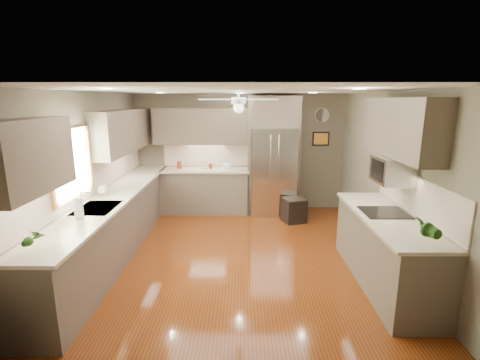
{
  "coord_description": "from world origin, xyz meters",
  "views": [
    {
      "loc": [
        0.05,
        -5.02,
        2.39
      ],
      "look_at": [
        0.02,
        0.6,
        1.07
      ],
      "focal_mm": 26.0,
      "sensor_mm": 36.0,
      "label": 1
    }
  ],
  "objects_px": {
    "canister_c": "(204,165)",
    "soap_bottle": "(104,189)",
    "potted_plant_left": "(33,238)",
    "potted_plant_right": "(426,228)",
    "stool": "(294,210)",
    "bowl": "(227,168)",
    "refrigerator": "(273,158)",
    "microwave": "(393,170)",
    "canister_a": "(179,165)",
    "canister_d": "(210,166)",
    "paper_towel": "(79,207)"
  },
  "relations": [
    {
      "from": "canister_c",
      "to": "soap_bottle",
      "type": "relative_size",
      "value": 0.93
    },
    {
      "from": "potted_plant_left",
      "to": "potted_plant_right",
      "type": "bearing_deg",
      "value": 3.14
    },
    {
      "from": "soap_bottle",
      "to": "potted_plant_right",
      "type": "height_order",
      "value": "potted_plant_right"
    },
    {
      "from": "soap_bottle",
      "to": "potted_plant_left",
      "type": "bearing_deg",
      "value": -86.6
    },
    {
      "from": "potted_plant_right",
      "to": "stool",
      "type": "relative_size",
      "value": 0.69
    },
    {
      "from": "potted_plant_right",
      "to": "bowl",
      "type": "height_order",
      "value": "potted_plant_right"
    },
    {
      "from": "refrigerator",
      "to": "microwave",
      "type": "relative_size",
      "value": 4.45
    },
    {
      "from": "canister_a",
      "to": "bowl",
      "type": "height_order",
      "value": "canister_a"
    },
    {
      "from": "canister_a",
      "to": "bowl",
      "type": "xyz_separation_m",
      "value": [
        1.02,
        -0.0,
        -0.06
      ]
    },
    {
      "from": "bowl",
      "to": "stool",
      "type": "xyz_separation_m",
      "value": [
        1.35,
        -0.66,
        -0.73
      ]
    },
    {
      "from": "stool",
      "to": "bowl",
      "type": "bearing_deg",
      "value": 153.9
    },
    {
      "from": "canister_c",
      "to": "soap_bottle",
      "type": "distance_m",
      "value": 2.47
    },
    {
      "from": "soap_bottle",
      "to": "potted_plant_right",
      "type": "relative_size",
      "value": 0.6
    },
    {
      "from": "potted_plant_left",
      "to": "refrigerator",
      "type": "height_order",
      "value": "refrigerator"
    },
    {
      "from": "bowl",
      "to": "refrigerator",
      "type": "xyz_separation_m",
      "value": [
        0.96,
        -0.07,
        0.22
      ]
    },
    {
      "from": "canister_c",
      "to": "bowl",
      "type": "bearing_deg",
      "value": 1.05
    },
    {
      "from": "canister_d",
      "to": "paper_towel",
      "type": "xyz_separation_m",
      "value": [
        -1.35,
        -3.14,
        0.08
      ]
    },
    {
      "from": "potted_plant_right",
      "to": "microwave",
      "type": "distance_m",
      "value": 1.22
    },
    {
      "from": "potted_plant_right",
      "to": "bowl",
      "type": "bearing_deg",
      "value": 118.92
    },
    {
      "from": "stool",
      "to": "paper_towel",
      "type": "height_order",
      "value": "paper_towel"
    },
    {
      "from": "potted_plant_left",
      "to": "bowl",
      "type": "xyz_separation_m",
      "value": [
        1.69,
        4.15,
        -0.12
      ]
    },
    {
      "from": "canister_a",
      "to": "canister_c",
      "type": "xyz_separation_m",
      "value": [
        0.53,
        -0.01,
        0.01
      ]
    },
    {
      "from": "potted_plant_right",
      "to": "refrigerator",
      "type": "distance_m",
      "value": 4.05
    },
    {
      "from": "canister_c",
      "to": "refrigerator",
      "type": "bearing_deg",
      "value": -2.52
    },
    {
      "from": "potted_plant_left",
      "to": "canister_d",
      "type": "bearing_deg",
      "value": 72.06
    },
    {
      "from": "canister_a",
      "to": "canister_d",
      "type": "distance_m",
      "value": 0.66
    },
    {
      "from": "potted_plant_left",
      "to": "microwave",
      "type": "relative_size",
      "value": 0.53
    },
    {
      "from": "bowl",
      "to": "microwave",
      "type": "bearing_deg",
      "value": -50.52
    },
    {
      "from": "potted_plant_left",
      "to": "bowl",
      "type": "height_order",
      "value": "potted_plant_left"
    },
    {
      "from": "refrigerator",
      "to": "paper_towel",
      "type": "distance_m",
      "value": 4.08
    },
    {
      "from": "soap_bottle",
      "to": "stool",
      "type": "relative_size",
      "value": 0.41
    },
    {
      "from": "bowl",
      "to": "potted_plant_right",
      "type": "bearing_deg",
      "value": -61.08
    },
    {
      "from": "paper_towel",
      "to": "stool",
      "type": "bearing_deg",
      "value": 39.37
    },
    {
      "from": "canister_d",
      "to": "refrigerator",
      "type": "distance_m",
      "value": 1.33
    },
    {
      "from": "canister_c",
      "to": "microwave",
      "type": "distance_m",
      "value": 3.95
    },
    {
      "from": "microwave",
      "to": "stool",
      "type": "xyz_separation_m",
      "value": [
        -0.94,
        2.12,
        -1.24
      ]
    },
    {
      "from": "soap_bottle",
      "to": "bowl",
      "type": "relative_size",
      "value": 1.06
    },
    {
      "from": "stool",
      "to": "microwave",
      "type": "bearing_deg",
      "value": -66.01
    },
    {
      "from": "canister_d",
      "to": "microwave",
      "type": "bearing_deg",
      "value": -46.25
    },
    {
      "from": "refrigerator",
      "to": "paper_towel",
      "type": "xyz_separation_m",
      "value": [
        -2.67,
        -3.09,
        -0.11
      ]
    },
    {
      "from": "potted_plant_right",
      "to": "stool",
      "type": "distance_m",
      "value": 3.49
    },
    {
      "from": "potted_plant_left",
      "to": "potted_plant_right",
      "type": "height_order",
      "value": "potted_plant_right"
    },
    {
      "from": "canister_a",
      "to": "paper_towel",
      "type": "distance_m",
      "value": 3.24
    },
    {
      "from": "canister_a",
      "to": "potted_plant_right",
      "type": "xyz_separation_m",
      "value": [
        3.19,
        -3.94,
        0.09
      ]
    },
    {
      "from": "stool",
      "to": "potted_plant_right",
      "type": "bearing_deg",
      "value": -75.82
    },
    {
      "from": "canister_c",
      "to": "bowl",
      "type": "height_order",
      "value": "canister_c"
    },
    {
      "from": "canister_d",
      "to": "bowl",
      "type": "relative_size",
      "value": 0.54
    },
    {
      "from": "potted_plant_right",
      "to": "refrigerator",
      "type": "height_order",
      "value": "refrigerator"
    },
    {
      "from": "canister_a",
      "to": "soap_bottle",
      "type": "distance_m",
      "value": 2.24
    },
    {
      "from": "bowl",
      "to": "soap_bottle",
      "type": "bearing_deg",
      "value": -130.8
    }
  ]
}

